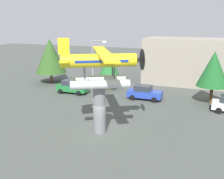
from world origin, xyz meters
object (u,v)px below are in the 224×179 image
Objects in this scene: display_pedestal at (99,109)px; storefront_building at (186,61)px; streetlight_primary at (94,68)px; car_mid_blue at (144,92)px; tree_east at (109,65)px; tree_west at (50,56)px; tree_center_back at (214,69)px; floatplane_monument at (100,66)px; car_near_green at (72,87)px.

storefront_building is at bearing 78.03° from display_pedestal.
streetlight_primary reaches higher than storefront_building.
tree_east is at bearing 153.73° from car_mid_blue.
tree_west is (-19.37, -7.17, 0.77)m from storefront_building.
tree_center_back is at bearing 22.39° from streetlight_primary.
car_mid_blue is at bearing 39.00° from streetlight_primary.
tree_west is (-14.71, 14.83, 2.11)m from display_pedestal.
display_pedestal reaches higher than car_mid_blue.
display_pedestal is 11.26m from car_mid_blue.
storefront_building is (4.67, 22.00, 1.34)m from display_pedestal.
tree_center_back is (23.53, -2.47, -0.09)m from tree_west.
storefront_building reaches higher than tree_center_back.
floatplane_monument reaches higher than tree_center_back.
floatplane_monument is 1.41× the size of tree_west.
tree_center_back is at bearing 54.50° from display_pedestal.
streetlight_primary is at bearing -157.61° from tree_center_back.
car_mid_blue is 0.81× the size of tree_east.
car_near_green is at bearing 100.74° from floatplane_monument.
streetlight_primary reaches higher than tree_center_back.
streetlight_primary is 13.36m from tree_west.
tree_east reaches higher than car_mid_blue.
storefront_building is (3.54, 10.86, 2.55)m from car_mid_blue.
tree_east is at bearing -139.35° from storefront_building.
floatplane_monument reaches higher than car_near_green.
tree_west is at bearing 145.09° from streetlight_primary.
tree_west reaches higher than car_mid_blue.
tree_east is at bearing 108.41° from display_pedestal.
tree_west is at bearing 175.26° from tree_east.
floatplane_monument is 12.18m from car_mid_blue.
storefront_building reaches higher than tree_west.
car_mid_blue is at bearing -13.12° from tree_west.
tree_center_back is at bearing 5.99° from car_near_green.
car_mid_blue is 6.96m from tree_east.
car_mid_blue is 0.62× the size of tree_west.
floatplane_monument is at bearing 29.13° from display_pedestal.
display_pedestal is at bearing -62.40° from streetlight_primary.
floatplane_monument is 15.17m from tree_center_back.
streetlight_primary is at bearing -34.91° from tree_west.
tree_west is at bearing 166.88° from car_mid_blue.
car_near_green is at bearing 129.33° from display_pedestal.
streetlight_primary reaches higher than tree_east.
storefront_building is 10.52m from tree_center_back.
tree_east is at bearing 173.10° from tree_center_back.
tree_west is (-14.82, 14.76, -1.64)m from floatplane_monument.
car_near_green is (-8.63, 10.53, -1.20)m from display_pedestal.
car_mid_blue is at bearing -108.04° from storefront_building.
display_pedestal is 0.80× the size of tree_east.
streetlight_primary reaches higher than car_near_green.
streetlight_primary is at bearing -119.61° from storefront_building.
tree_west is at bearing 134.77° from display_pedestal.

